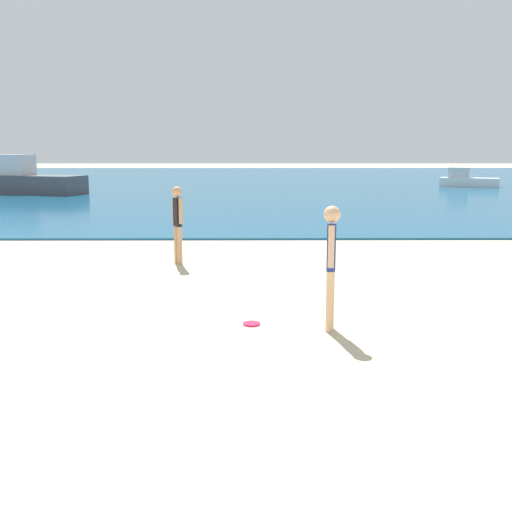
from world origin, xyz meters
TOP-DOWN VIEW (x-y plane):
  - water at (0.00, 45.64)m, footprint 160.00×60.00m
  - person_standing at (1.41, 7.62)m, footprint 0.22×0.39m
  - frisbee at (0.35, 7.87)m, footprint 0.24×0.24m
  - person_distant at (-1.21, 12.33)m, footprint 0.25×0.33m
  - boat_near at (-11.85, 32.06)m, footprint 6.39×3.78m
  - boat_far at (13.98, 37.46)m, footprint 3.70×2.48m

SIDE VIEW (x-z plane):
  - frisbee at x=0.35m, z-range 0.00..0.03m
  - water at x=0.00m, z-range 0.00..0.06m
  - boat_far at x=13.98m, z-range -0.13..1.08m
  - boat_near at x=-11.85m, z-range -0.26..1.81m
  - person_distant at x=-1.21m, z-range 0.11..1.77m
  - person_standing at x=1.41m, z-range 0.12..1.81m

